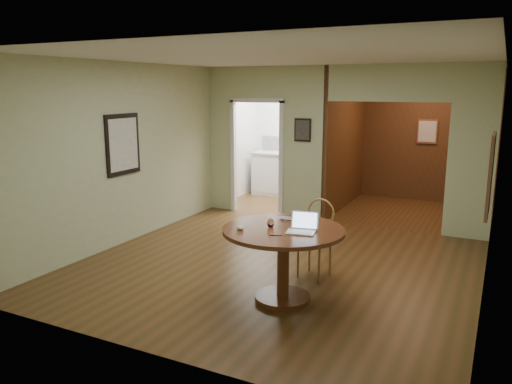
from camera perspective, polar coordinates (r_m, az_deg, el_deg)
The scene contains 11 objects.
floor at distance 6.67m, azimuth 2.15°, elevation -8.53°, with size 5.00×5.00×0.00m, color #453013.
room_shell at distance 9.37m, azimuth 7.45°, elevation 5.38°, with size 5.20×7.50×5.00m.
dining_table at distance 5.48m, azimuth 3.14°, elevation -6.33°, with size 1.33×1.33×0.83m.
chair at distance 6.27m, azimuth 6.99°, elevation -4.74°, with size 0.47×0.47×0.98m.
open_laptop at distance 5.29m, azimuth 5.37°, elevation -3.91°, with size 0.33×0.31×0.21m.
closed_laptop at distance 5.70m, azimuth 4.01°, elevation -3.24°, with size 0.32×0.21×0.03m, color #AAAAAF.
mouse at distance 5.34m, azimuth -1.82°, elevation -4.11°, with size 0.11×0.06×0.05m, color white.
wine_glass at distance 5.45m, azimuth 1.68°, elevation -3.54°, with size 0.08×0.08×0.09m, color white, non-canonical shape.
pen at distance 5.15m, azimuth 2.28°, elevation -4.96°, with size 0.01×0.01×0.13m, color navy.
kitchen_cabinet at distance 10.81m, azimuth 4.84°, elevation 1.93°, with size 2.06×0.60×0.94m.
grocery_bag at distance 10.57m, azimuth 7.10°, elevation 5.14°, with size 0.34×0.29×0.34m, color beige.
Camera 1 is at (2.57, -5.71, 2.32)m, focal length 35.00 mm.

